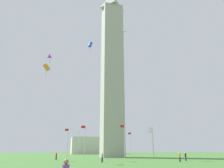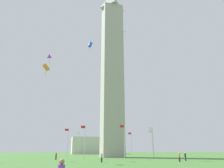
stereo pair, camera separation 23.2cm
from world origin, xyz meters
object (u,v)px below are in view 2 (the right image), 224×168
object	(u,v)px
flagpole_e	(124,140)
flagpole_s	(152,142)
kite_purple_delta	(50,57)
flagpole_se	(153,141)
kite_orange_box	(46,67)
flagpole_n	(68,141)
flagpole_sw	(131,143)
person_gray_shirt	(102,158)
obelisk_monument	(112,65)
flagpole_nw	(79,142)
flagpole_w	(103,143)
kite_green_diamond	(123,32)
person_black_shirt	(185,157)
kite_blue_box	(90,45)
flagpole_ne	(85,140)
distant_building	(95,146)
person_red_shirt	(56,156)
person_orange_shirt	(179,157)

from	to	relation	value
flagpole_e	flagpole_s	world-z (taller)	same
flagpole_s	kite_purple_delta	size ratio (longest dim) A/B	3.19
flagpole_se	kite_orange_box	xyz separation A→B (m)	(28.14, 13.38, 13.43)
flagpole_n	flagpole_sw	xyz separation A→B (m)	(-22.28, -9.23, 0.00)
person_gray_shirt	flagpole_s	bearing A→B (deg)	-4.16
obelisk_monument	flagpole_nw	size ratio (longest dim) A/B	7.22
flagpole_w	kite_orange_box	size ratio (longest dim) A/B	2.92
flagpole_n	flagpole_s	size ratio (longest dim) A/B	1.00
flagpole_e	person_gray_shirt	bearing A→B (deg)	56.33
flagpole_nw	kite_green_diamond	size ratio (longest dim) A/B	3.75
flagpole_se	flagpole_n	bearing A→B (deg)	-22.50
flagpole_se	flagpole_w	xyz separation A→B (m)	(9.23, -22.28, 0.00)
person_black_shirt	kite_orange_box	size ratio (longest dim) A/B	0.59
kite_purple_delta	kite_green_diamond	world-z (taller)	kite_purple_delta
flagpole_w	kite_green_diamond	distance (m)	46.61
kite_green_diamond	person_gray_shirt	bearing A→B (deg)	-54.71
flagpole_se	flagpole_s	distance (m)	9.99
flagpole_n	kite_orange_box	size ratio (longest dim) A/B	2.92
flagpole_se	person_gray_shirt	size ratio (longest dim) A/B	5.01
flagpole_se	obelisk_monument	bearing A→B (deg)	-45.18
flagpole_se	flagpole_e	bearing A→B (deg)	22.50
flagpole_n	kite_green_diamond	world-z (taller)	kite_green_diamond
flagpole_sw	flagpole_w	distance (m)	9.99
flagpole_se	kite_blue_box	bearing A→B (deg)	1.15
flagpole_n	kite_blue_box	xyz separation A→B (m)	(-4.33, 9.59, 26.60)
flagpole_e	flagpole_sw	world-z (taller)	same
flagpole_sw	kite_purple_delta	distance (m)	40.72
kite_blue_box	kite_orange_box	distance (m)	21.14
flagpole_e	flagpole_w	xyz separation A→B (m)	(-0.00, -26.10, 0.00)
kite_orange_box	flagpole_ne	bearing A→B (deg)	-125.88
flagpole_ne	person_black_shirt	distance (m)	23.98
flagpole_n	flagpole_nw	bearing A→B (deg)	-112.50
obelisk_monument	distant_building	world-z (taller)	obelisk_monument
distant_building	kite_blue_box	bearing A→B (deg)	79.20
flagpole_ne	kite_green_diamond	xyz separation A→B (m)	(-4.61, 19.66, 19.81)
flagpole_sw	kite_purple_delta	xyz separation A→B (m)	(28.57, 19.97, 21.04)
obelisk_monument	person_red_shirt	size ratio (longest dim) A/B	35.91
flagpole_s	person_black_shirt	bearing A→B (deg)	82.25
person_orange_shirt	kite_purple_delta	distance (m)	39.11
kite_purple_delta	kite_green_diamond	size ratio (longest dim) A/B	1.17
obelisk_monument	flagpole_s	size ratio (longest dim) A/B	7.22
person_orange_shirt	kite_blue_box	world-z (taller)	kite_blue_box
flagpole_e	kite_green_diamond	distance (m)	25.78
obelisk_monument	kite_green_diamond	bearing A→B (deg)	80.80
person_black_shirt	flagpole_sw	bearing A→B (deg)	-36.19
obelisk_monument	person_orange_shirt	distance (m)	39.55
flagpole_s	person_orange_shirt	distance (m)	27.55
flagpole_s	person_black_shirt	world-z (taller)	flagpole_s
kite_orange_box	kite_green_diamond	bearing A→B (deg)	156.29
flagpole_n	flagpole_se	bearing A→B (deg)	157.50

